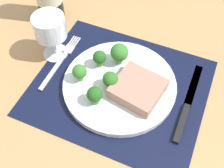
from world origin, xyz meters
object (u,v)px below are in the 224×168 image
plate (120,85)px  fork (61,61)px  knife (187,107)px  steak (138,89)px  wine_glass (50,29)px

plate → fork: size_ratio=1.40×
plate → knife: plate is taller
steak → fork: bearing=174.0°
fork → wine_glass: bearing=142.4°
plate → wine_glass: bearing=169.6°
plate → steak: size_ratio=2.54×
plate → knife: (16.30, 0.53, -0.50)cm
fork → knife: (33.23, -0.89, 0.05)cm
steak → fork: (-21.73, 2.27, -2.78)cm
fork → wine_glass: (-2.73, 2.18, 8.06)cm
steak → wine_glass: size_ratio=0.87×
fork → wine_glass: wine_glass is taller
fork → knife: knife is taller
fork → knife: size_ratio=0.83×
steak → plate: bearing=169.9°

